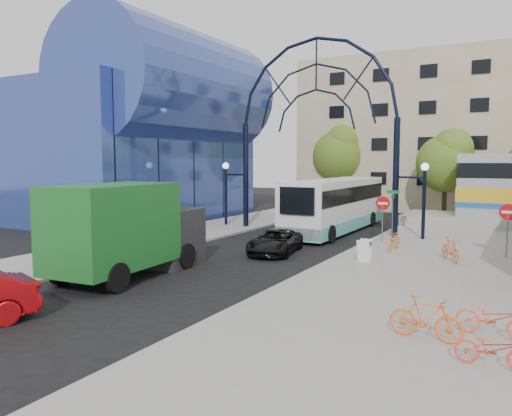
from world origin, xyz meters
The scene contains 20 objects.
ground centered at (0.00, 0.00, 0.00)m, with size 120.00×120.00×0.00m, color black.
sidewalk_east centered at (8.00, 4.00, 0.06)m, with size 8.00×56.00×0.12m, color gray.
plaza_west centered at (-6.50, 6.00, 0.06)m, with size 5.00×50.00×0.12m, color gray.
gateway_arch centered at (0.00, 14.00, 8.56)m, with size 13.64×0.44×12.10m.
stop_sign centered at (4.80, 12.00, 1.99)m, with size 0.80×0.07×2.50m.
do_not_enter_sign centered at (11.00, 10.00, 1.98)m, with size 0.76×0.07×2.48m.
street_name_sign centered at (5.20, 12.60, 2.13)m, with size 0.70×0.70×2.80m.
sandwich_board centered at (5.60, 5.98, 0.74)m, with size 0.55×0.61×0.99m.
transit_hall centered at (-15.30, 15.00, 6.70)m, with size 16.50×18.00×14.50m.
apartment_block centered at (2.00, 34.97, 7.00)m, with size 20.00×12.10×14.00m.
tree_north_a centered at (6.12, 25.93, 4.61)m, with size 4.48×4.48×7.00m.
tree_north_b centered at (-3.88, 29.93, 5.27)m, with size 5.12×5.12×8.00m.
city_bus centered at (0.98, 15.18, 1.76)m, with size 2.91×12.26×3.36m.
green_truck centered at (-1.90, -0.53, 1.83)m, with size 3.22×7.42×3.66m.
black_suv centered at (0.99, 6.47, 0.59)m, with size 1.96×4.25×1.18m, color black.
bike_near_a centered at (6.02, 9.63, 0.59)m, with size 0.62×1.79×0.94m, color orange.
bike_near_b centered at (8.85, 8.00, 0.64)m, with size 0.49×1.72×1.04m, color orange.
bike_far_a centered at (11.15, -1.65, 0.61)m, with size 0.65×1.86×0.98m, color #FC6032.
bike_far_b centered at (9.70, -2.61, 0.67)m, with size 0.51×1.82×1.09m, color orange.
bike_far_c centered at (11.27, -3.69, 0.53)m, with size 0.55×1.58×0.83m, color #ED402F.
Camera 1 is at (11.79, -15.13, 4.52)m, focal length 35.00 mm.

